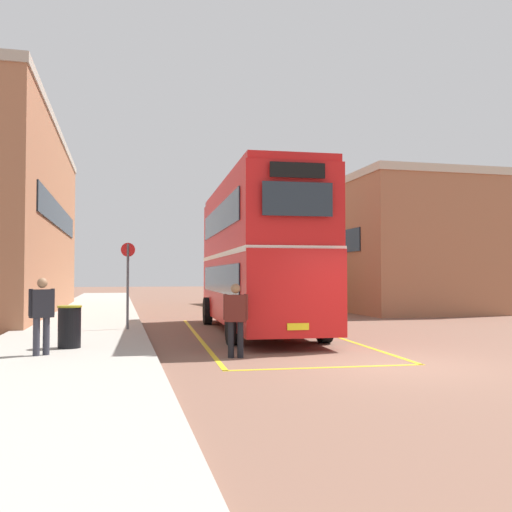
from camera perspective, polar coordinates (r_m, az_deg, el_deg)
ground_plane at (r=25.62m, az=-1.61°, el=-6.02°), size 135.60×135.60×0.00m
sidewalk_left at (r=27.49m, az=-16.12°, el=-5.52°), size 4.00×57.60×0.14m
brick_building_left at (r=29.08m, az=-24.11°, el=3.28°), size 5.18×19.99×8.75m
depot_building_right at (r=33.86m, az=10.93°, el=0.69°), size 6.59×17.38×6.70m
double_decker_bus at (r=18.26m, az=0.06°, el=0.23°), size 3.13×10.36×4.75m
single_deck_bus at (r=33.32m, az=0.14°, el=-2.26°), size 3.38×9.55×3.02m
pedestrian_boarding at (r=12.65m, az=-2.05°, el=-5.94°), size 0.53×0.36×1.63m
pedestrian_waiting_near at (r=12.83m, az=-20.67°, el=-5.16°), size 0.51×0.41×1.63m
litter_bin at (r=13.95m, az=-18.18°, el=-6.74°), size 0.55×0.55×0.98m
bus_stop_sign at (r=18.29m, az=-12.72°, el=-2.07°), size 0.44×0.08×2.70m
bay_marking_yellow at (r=16.49m, az=1.49°, el=-8.26°), size 4.73×12.45×0.01m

